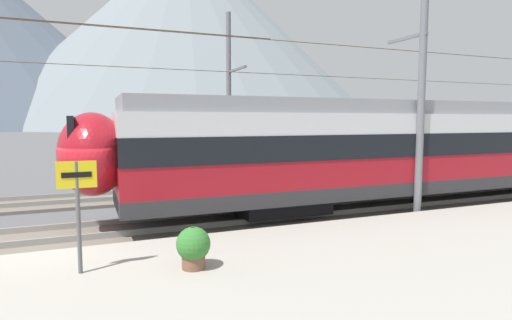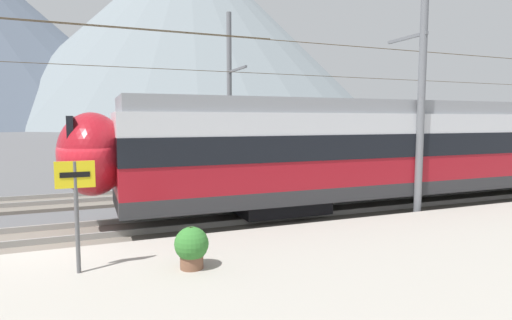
% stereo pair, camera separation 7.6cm
% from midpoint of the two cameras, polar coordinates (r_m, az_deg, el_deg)
% --- Properties ---
extents(ground_plane, '(400.00, 400.00, 0.00)m').
position_cam_midpoint_polar(ground_plane, '(11.62, -25.19, -11.00)').
color(ground_plane, '#565659').
extents(platform_slab, '(120.00, 6.42, 0.30)m').
position_cam_midpoint_polar(platform_slab, '(7.62, -26.96, -18.63)').
color(platform_slab, '#A39E93').
rests_on(platform_slab, ground).
extents(track_near, '(120.00, 3.00, 0.28)m').
position_cam_midpoint_polar(track_near, '(12.48, -24.99, -9.54)').
color(track_near, '#6B6359').
rests_on(track_near, ground).
extents(track_far, '(120.00, 3.00, 0.28)m').
position_cam_midpoint_polar(track_far, '(17.71, -24.15, -5.18)').
color(track_far, '#6B6359').
rests_on(track_far, ground).
extents(train_near_platform, '(27.42, 2.91, 4.27)m').
position_cam_midpoint_polar(train_near_platform, '(17.80, 25.10, 1.83)').
color(train_near_platform, '#2D2D30').
rests_on(train_near_platform, track_near).
extents(train_far_track, '(26.06, 2.92, 4.27)m').
position_cam_midpoint_polar(train_far_track, '(28.72, 30.52, 2.76)').
color(train_far_track, '#2D2D30').
rests_on(train_far_track, track_far).
extents(catenary_mast_mid, '(38.80, 1.82, 7.41)m').
position_cam_midpoint_polar(catenary_mast_mid, '(14.62, 21.21, 7.82)').
color(catenary_mast_mid, slate).
rests_on(catenary_mast_mid, ground).
extents(catenary_mast_far_side, '(38.80, 2.50, 8.37)m').
position_cam_midpoint_polar(catenary_mast_far_side, '(20.57, -3.71, 8.51)').
color(catenary_mast_far_side, slate).
rests_on(catenary_mast_far_side, ground).
extents(platform_sign, '(0.70, 0.08, 2.13)m').
position_cam_midpoint_polar(platform_sign, '(8.49, -23.43, -3.96)').
color(platform_sign, '#59595B').
rests_on(platform_sign, platform_slab).
extents(potted_plant_platform_edge, '(0.67, 0.67, 0.82)m').
position_cam_midpoint_polar(potted_plant_platform_edge, '(8.39, -8.81, -11.46)').
color(potted_plant_platform_edge, brown).
rests_on(potted_plant_platform_edge, platform_slab).
extents(mountain_central_peak, '(176.75, 176.75, 86.98)m').
position_cam_midpoint_polar(mountain_central_peak, '(204.98, -9.40, 16.69)').
color(mountain_central_peak, slate).
rests_on(mountain_central_peak, ground).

